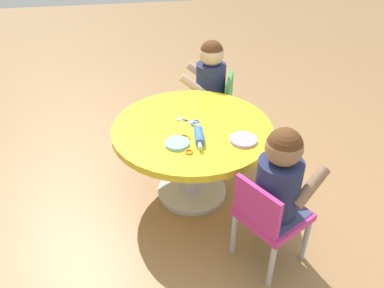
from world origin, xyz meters
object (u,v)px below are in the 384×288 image
(child_chair_left, at_px, (268,216))
(seated_child_right, at_px, (210,76))
(craft_table, at_px, (192,142))
(rolling_pin, at_px, (199,136))
(seated_child_left, at_px, (280,177))
(craft_scissors, at_px, (191,122))
(child_chair_right, at_px, (215,105))

(child_chair_left, height_order, seated_child_right, seated_child_right)
(craft_table, distance_m, rolling_pin, 0.20)
(seated_child_left, bearing_deg, rolling_pin, 36.16)
(child_chair_left, distance_m, craft_scissors, 0.71)
(craft_table, distance_m, child_chair_right, 0.65)
(child_chair_left, xyz_separation_m, child_chair_right, (1.16, 0.01, 0.00))
(craft_table, relative_size, seated_child_left, 1.82)
(child_chair_left, relative_size, child_chair_right, 1.00)
(child_chair_left, bearing_deg, craft_table, 25.69)
(seated_child_left, height_order, child_chair_right, seated_child_left)
(child_chair_left, distance_m, child_chair_right, 1.16)
(child_chair_left, distance_m, seated_child_right, 1.20)
(seated_child_left, xyz_separation_m, seated_child_right, (1.16, 0.08, 0.00))
(craft_table, relative_size, craft_scissors, 6.67)
(child_chair_right, height_order, rolling_pin, rolling_pin)
(seated_child_right, bearing_deg, child_chair_right, -111.88)
(craft_table, xyz_separation_m, child_chair_right, (0.58, -0.27, -0.08))
(child_chair_right, distance_m, craft_scissors, 0.64)
(child_chair_left, bearing_deg, child_chair_right, 0.36)
(seated_child_left, bearing_deg, child_chair_right, 2.11)
(seated_child_right, bearing_deg, child_chair_left, -177.85)
(seated_child_right, relative_size, rolling_pin, 2.21)
(seated_child_right, xyz_separation_m, craft_scissors, (-0.56, 0.23, -0.03))
(seated_child_left, xyz_separation_m, rolling_pin, (0.41, 0.30, -0.01))
(seated_child_left, distance_m, rolling_pin, 0.51)
(child_chair_left, relative_size, rolling_pin, 2.32)
(child_chair_left, xyz_separation_m, seated_child_right, (1.18, 0.04, 0.23))
(seated_child_left, height_order, craft_scissors, seated_child_left)
(child_chair_right, bearing_deg, craft_scissors, 153.42)
(seated_child_left, relative_size, seated_child_right, 1.00)
(craft_table, relative_size, child_chair_left, 1.73)
(child_chair_right, height_order, seated_child_right, seated_child_right)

